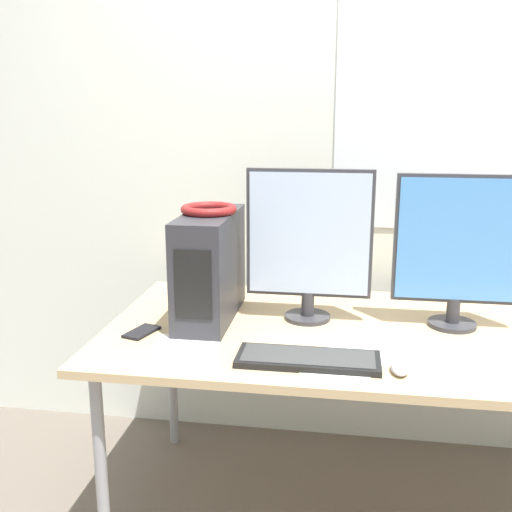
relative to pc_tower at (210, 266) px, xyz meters
name	(u,v)px	position (x,y,z in m)	size (l,w,h in m)	color
wall_back	(387,143)	(0.64, 0.55, 0.42)	(8.00, 0.07, 2.70)	silver
desk	(387,343)	(0.64, -0.05, -0.24)	(1.97, 0.95, 0.74)	tan
pc_tower	(210,266)	(0.00, 0.00, 0.00)	(0.18, 0.48, 0.39)	#2D2D33
headphones	(209,209)	(0.00, 0.00, 0.21)	(0.20, 0.20, 0.03)	maroon
monitor_main	(309,241)	(0.36, 0.04, 0.10)	(0.45, 0.17, 0.55)	#333338
monitor_right_near	(458,247)	(0.87, 0.04, 0.09)	(0.44, 0.17, 0.54)	#333338
keyboard	(308,359)	(0.39, -0.35, -0.18)	(0.44, 0.16, 0.02)	black
mouse	(400,368)	(0.66, -0.38, -0.18)	(0.05, 0.10, 0.03)	#B2B2B7
cell_phone	(142,332)	(-0.20, -0.20, -0.19)	(0.11, 0.15, 0.01)	black
paper_sheet_left	(186,351)	(0.00, -0.33, -0.19)	(0.26, 0.33, 0.00)	white
paper_sheet_front	(346,361)	(0.50, -0.33, -0.19)	(0.31, 0.35, 0.00)	white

